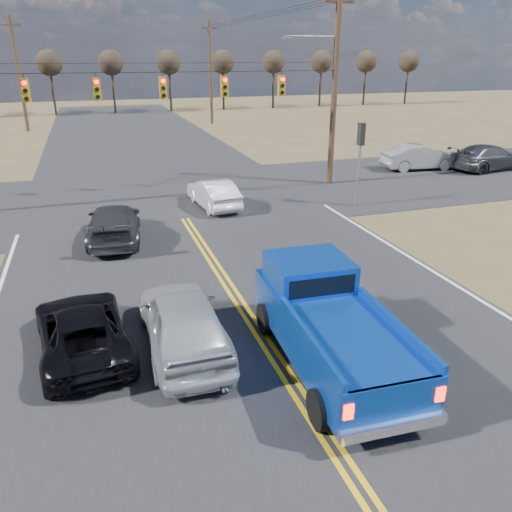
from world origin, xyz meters
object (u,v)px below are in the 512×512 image
object	(u,v)px
silver_suv	(183,321)
dgrey_car_queue	(114,223)
cross_car_east_far	(489,157)
white_car_queue	(213,193)
cross_car_east_near	(420,157)
pickup_truck	(328,323)
black_suv	(82,329)

from	to	relation	value
silver_suv	dgrey_car_queue	distance (m)	8.68
dgrey_car_queue	cross_car_east_far	size ratio (longest dim) A/B	0.88
silver_suv	dgrey_car_queue	world-z (taller)	silver_suv
white_car_queue	cross_car_east_near	world-z (taller)	cross_car_east_near
pickup_truck	cross_car_east_far	size ratio (longest dim) A/B	1.06
black_suv	dgrey_car_queue	distance (m)	8.05
black_suv	white_car_queue	distance (m)	12.70
black_suv	cross_car_east_far	size ratio (longest dim) A/B	0.80
cross_car_east_far	dgrey_car_queue	bearing A→B (deg)	96.74
black_suv	cross_car_east_far	bearing A→B (deg)	-156.11
black_suv	dgrey_car_queue	world-z (taller)	dgrey_car_queue
dgrey_car_queue	cross_car_east_far	world-z (taller)	cross_car_east_far
pickup_truck	dgrey_car_queue	world-z (taller)	pickup_truck
pickup_truck	black_suv	size ratio (longest dim) A/B	1.33
white_car_queue	silver_suv	bearing A→B (deg)	67.17
silver_suv	white_car_queue	bearing A→B (deg)	-106.48
pickup_truck	black_suv	distance (m)	5.88
cross_car_east_near	black_suv	bearing A→B (deg)	133.51
dgrey_car_queue	cross_car_east_far	distance (m)	23.91
pickup_truck	cross_car_east_near	size ratio (longest dim) A/B	1.22
pickup_truck	cross_car_east_far	world-z (taller)	pickup_truck
cross_car_east_near	white_car_queue	bearing A→B (deg)	112.54
cross_car_east_near	pickup_truck	bearing A→B (deg)	146.20
pickup_truck	black_suv	bearing A→B (deg)	160.05
silver_suv	cross_car_east_far	size ratio (longest dim) A/B	0.85
silver_suv	cross_car_east_near	world-z (taller)	silver_suv
pickup_truck	cross_car_east_near	xyz separation A→B (m)	(14.94, 17.56, -0.25)
silver_suv	pickup_truck	bearing A→B (deg)	152.89
black_suv	cross_car_east_near	xyz separation A→B (m)	(20.35, 15.29, 0.18)
cross_car_east_near	cross_car_east_far	xyz separation A→B (m)	(4.05, -1.42, 0.01)
cross_car_east_near	cross_car_east_far	world-z (taller)	cross_car_east_far
white_car_queue	cross_car_east_far	size ratio (longest dim) A/B	0.75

